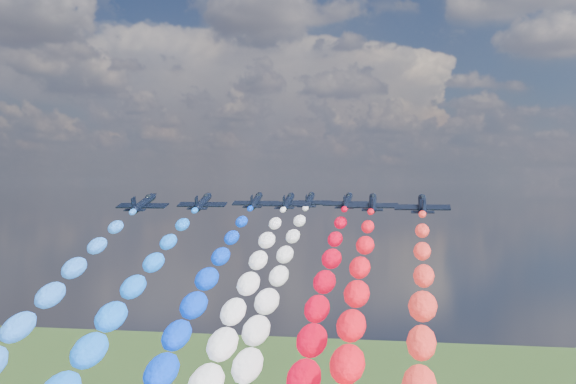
# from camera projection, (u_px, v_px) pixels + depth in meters

# --- Properties ---
(jet_0) EXTENTS (9.64, 13.05, 5.94)m
(jet_0) POSITION_uv_depth(u_px,v_px,m) (144.00, 203.00, 134.25)
(jet_0) COLOR black
(jet_1) EXTENTS (9.77, 13.15, 5.94)m
(jet_1) POSITION_uv_depth(u_px,v_px,m) (203.00, 202.00, 141.72)
(jet_1) COLOR black
(jet_2) EXTENTS (9.85, 13.20, 5.94)m
(jet_2) POSITION_uv_depth(u_px,v_px,m) (256.00, 201.00, 151.04)
(jet_2) COLOR black
(trail_2) EXTENTS (5.48, 101.03, 46.57)m
(trail_2) POSITION_uv_depth(u_px,v_px,m) (169.00, 372.00, 99.27)
(trail_2) COLOR #0434DF
(jet_3) EXTENTS (9.57, 13.00, 5.94)m
(jet_3) POSITION_uv_depth(u_px,v_px,m) (288.00, 202.00, 145.32)
(jet_3) COLOR black
(trail_3) EXTENTS (5.48, 101.03, 46.57)m
(trail_3) POSITION_uv_depth(u_px,v_px,m) (214.00, 384.00, 93.55)
(trail_3) COLOR white
(jet_4) EXTENTS (9.66, 13.06, 5.94)m
(jet_4) POSITION_uv_depth(u_px,v_px,m) (309.00, 201.00, 154.50)
(jet_4) COLOR black
(trail_4) EXTENTS (5.48, 101.03, 46.57)m
(trail_4) POSITION_uv_depth(u_px,v_px,m) (252.00, 366.00, 102.73)
(trail_4) COLOR silver
(jet_5) EXTENTS (9.61, 13.03, 5.94)m
(jet_5) POSITION_uv_depth(u_px,v_px,m) (347.00, 201.00, 147.52)
(jet_5) COLOR black
(trail_5) EXTENTS (5.48, 101.03, 46.57)m
(trail_5) POSITION_uv_depth(u_px,v_px,m) (306.00, 379.00, 95.75)
(trail_5) COLOR red
(jet_6) EXTENTS (10.03, 13.33, 5.94)m
(jet_6) POSITION_uv_depth(u_px,v_px,m) (373.00, 203.00, 135.06)
(jet_6) COLOR black
(jet_7) EXTENTS (9.56, 12.99, 5.94)m
(jet_7) POSITION_uv_depth(u_px,v_px,m) (422.00, 205.00, 125.16)
(jet_7) COLOR black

